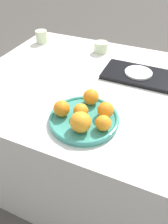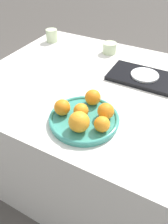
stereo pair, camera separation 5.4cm
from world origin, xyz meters
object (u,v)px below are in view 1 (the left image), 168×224
Objects in this scene: orange_0 at (81,111)px; serving_tray at (138,75)px; orange_4 at (62,109)px; cup_2 at (42,37)px; orange_3 at (91,97)px; side_plate at (138,73)px; orange_2 at (81,122)px; fruit_platter at (84,119)px; orange_5 at (103,123)px; orange_1 at (105,110)px; cup_0 at (101,47)px.

orange_0 reaches higher than serving_tray.
orange_4 reaches higher than cup_2.
orange_3 is at bearing -42.22° from cup_2.
cup_2 is (-0.70, 0.18, 0.02)m from side_plate.
side_plate is at bearing 67.86° from orange_3.
orange_2 is at bearing -24.93° from orange_4.
orange_2 reaches higher than fruit_platter.
fruit_platter is 4.19× the size of orange_3.
orange_2 is 0.08m from orange_5.
orange_1 is at bearing -41.29° from cup_2.
orange_3 is 0.19× the size of serving_tray.
serving_tray is (0.11, 0.50, -0.05)m from orange_2.
orange_5 is at bearing -94.11° from side_plate.
fruit_platter is at bearing -106.05° from side_plate.
orange_2 is 0.99× the size of cup_2.
orange_2 is 1.17× the size of orange_3.
orange_0 is 0.17× the size of serving_tray.
cup_0 is at bearing 95.97° from orange_4.
serving_tray is at bearing 64.52° from orange_4.
cup_2 is (-0.48, 0.63, -0.01)m from orange_4.
side_plate is 1.66× the size of cup_0.
serving_tray is at bearing 85.89° from orange_5.
cup_2 is at bearing 131.01° from orange_2.
orange_0 is at bearing 15.20° from orange_4.
serving_tray is (0.21, 0.45, -0.04)m from orange_4.
serving_tray is 0.35m from cup_0.
fruit_platter is 0.65m from cup_0.
orange_3 is 0.16m from orange_5.
orange_0 is 0.64m from cup_0.
orange_2 is 0.51m from side_plate.
orange_1 is 0.82× the size of cup_2.
orange_1 reaches higher than orange_5.
orange_1 reaches higher than orange_0.
orange_0 is 0.76× the size of orange_2.
serving_tray is 4.45× the size of cup_2.
serving_tray is at bearing 0.00° from side_plate.
orange_5 is (0.08, 0.04, -0.01)m from orange_2.
orange_0 reaches higher than cup_0.
fruit_platter is at bearing -83.81° from orange_3.
fruit_platter is 0.79× the size of serving_tray.
orange_5 is at bearing -75.79° from orange_1.
serving_tray is (0.12, 0.43, -0.00)m from fruit_platter.
fruit_platter is at bearing 102.69° from orange_2.
fruit_platter is 0.10m from orange_5.
orange_5 is at bearing 26.47° from orange_2.
orange_4 is 0.65m from cup_0.
fruit_platter is at bearing 11.32° from orange_4.
orange_0 is 0.91× the size of orange_4.
side_plate is at bearing 73.95° from fruit_platter.
orange_4 is 0.18m from orange_5.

